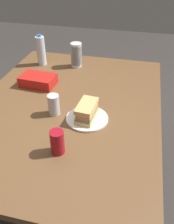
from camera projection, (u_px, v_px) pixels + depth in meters
name	position (u px, v px, depth m)	size (l,w,h in m)	color
ground_plane	(72.00, 184.00, 1.91)	(8.00, 8.00, 0.00)	#383330
dining_table	(68.00, 116.00, 1.51)	(1.49, 1.11, 0.77)	brown
paper_plate	(87.00, 118.00, 1.34)	(0.24, 0.24, 0.01)	white
sandwich	(87.00, 111.00, 1.31)	(0.19, 0.11, 0.08)	#DBB26B
soda_can_red	(57.00, 142.00, 1.10)	(0.07, 0.07, 0.12)	maroon
chip_bag	(38.00, 80.00, 1.63)	(0.23, 0.15, 0.07)	red
water_bottle_tall	(41.00, 51.00, 1.86)	(0.07, 0.07, 0.24)	silver
plastic_cup_stack	(76.00, 55.00, 1.84)	(0.08, 0.08, 0.18)	silver
soda_can_silver	(54.00, 105.00, 1.35)	(0.07, 0.07, 0.12)	silver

